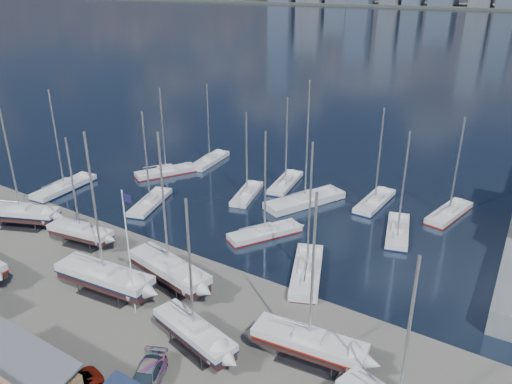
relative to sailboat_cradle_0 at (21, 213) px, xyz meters
The scene contains 22 objects.
ground 24.93m from the sailboat_cradle_0, ahead, with size 1400.00×1400.00×0.00m, color #605E59.
sailboat_cradle_0 is the anchor object (origin of this frame).
sailboat_cradle_2 10.39m from the sailboat_cradle_0, ahead, with size 8.53×3.58×13.69m.
sailboat_cradle_3 21.11m from the sailboat_cradle_0, 12.20° to the right, with size 11.03×4.11×17.31m.
sailboat_cradle_4 25.09m from the sailboat_cradle_0, ahead, with size 10.72×4.75×16.85m.
sailboat_cradle_5 34.12m from the sailboat_cradle_0, 10.25° to the right, with size 9.25×4.52×14.52m.
sailboat_cradle_6 42.57m from the sailboat_cradle_0, ahead, with size 9.90×3.79×15.64m.
sailboat_moored_0 12.63m from the sailboat_cradle_0, 118.66° to the left, with size 4.11×11.05×16.15m.
sailboat_moored_1 24.55m from the sailboat_cradle_0, 84.03° to the left, with size 7.27×10.15×15.00m.
sailboat_moored_2 33.14m from the sailboat_cradle_0, 80.95° to the left, with size 3.93×9.88×14.51m.
sailboat_moored_3 16.71m from the sailboat_cradle_0, 57.16° to the left, with size 5.53×9.92×14.29m.
sailboat_moored_4 30.60m from the sailboat_cradle_0, 51.87° to the left, with size 4.81×9.18×13.35m.
sailboat_moored_5 37.65m from the sailboat_cradle_0, 55.01° to the left, with size 4.47×10.06×14.54m.
sailboat_moored_6 31.47m from the sailboat_cradle_0, 28.59° to the left, with size 7.07×9.63×14.29m.
sailboat_moored_7 37.97m from the sailboat_cradle_0, 43.91° to the left, with size 8.29×12.58×18.53m.
sailboat_moored_8 47.80m from the sailboat_cradle_0, 41.49° to the left, with size 2.93×9.90×14.72m.
sailboat_moored_9 37.57m from the sailboat_cradle_0, 15.19° to the left, with size 6.81×10.87×15.93m.
sailboat_moored_10 48.20m from the sailboat_cradle_0, 30.60° to the left, with size 5.16×9.86×14.19m.
sailboat_moored_11 56.66m from the sailboat_cradle_0, 36.32° to the left, with size 4.45×10.00×14.46m.
car_b 29.35m from the sailboat_cradle_0, 30.29° to the right, with size 1.63×4.67×1.54m, color gray.
car_d 34.90m from the sailboat_cradle_0, 19.01° to the right, with size 2.27×5.59×1.62m, color gray.
flagpole 26.44m from the sailboat_cradle_0, 11.13° to the right, with size 1.14×0.12×12.90m.
Camera 1 is at (32.13, -38.85, 29.86)m, focal length 35.00 mm.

